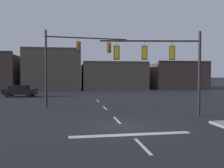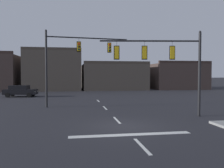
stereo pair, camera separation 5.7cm
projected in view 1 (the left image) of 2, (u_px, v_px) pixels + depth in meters
The scene contains 7 objects.
ground_plane at pixel (123, 126), 14.29m from camera, with size 400.00×400.00×0.00m, color #232328.
stop_bar_paint at pixel (131, 135), 12.32m from camera, with size 6.40×0.50×0.01m, color silver.
lane_centreline at pixel (117, 120), 16.26m from camera, with size 0.16×26.40×0.01m.
signal_mast_near_side at pixel (166, 59), 17.57m from camera, with size 7.40×1.23×6.33m.
signal_mast_far_side at pixel (71, 55), 23.02m from camera, with size 8.07×1.01×7.34m.
car_lot_nearside at pixel (20, 91), 33.01m from camera, with size 4.63×2.42×1.61m.
building_row at pixel (93, 75), 50.10m from camera, with size 45.34×13.49×8.03m.
Camera 1 is at (-3.02, -13.87, 3.12)m, focal length 38.26 mm.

